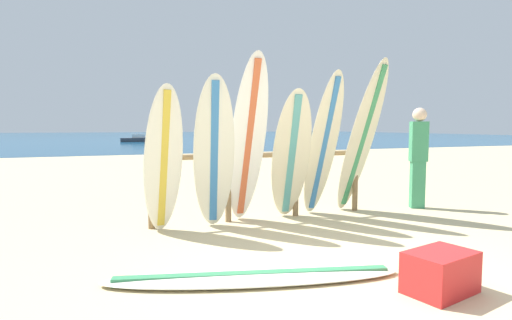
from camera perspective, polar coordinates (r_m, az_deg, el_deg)
The scene contains 13 objects.
ground_plane at distance 4.04m, azimuth 14.11°, elevation -16.14°, with size 120.00×120.00×0.00m, color #D3BC8C.
ocean_water at distance 61.12m, azimuth -19.29°, elevation 3.17°, with size 120.00×80.00×0.01m, color navy.
surfboard_rack at distance 6.25m, azimuth 1.00°, elevation -1.70°, with size 3.48×0.09×1.14m.
surfboard_leaning_far_left at distance 5.48m, azimuth -12.88°, elevation 0.02°, with size 0.59×0.58×1.98m.
surfboard_leaning_left at distance 5.61m, azimuth -5.93°, elevation 0.97°, with size 0.65×0.65×2.13m.
surfboard_leaning_center_left at distance 5.82m, azimuth -1.13°, elevation 2.70°, with size 0.54×0.92×2.45m.
surfboard_leaning_center at distance 6.09m, azimuth 4.96°, elevation 0.55°, with size 0.73×0.95×1.97m.
surfboard_leaning_center_right at distance 6.34m, azimuth 9.41°, elevation 1.94°, with size 0.50×0.94×2.25m.
surfboard_leaning_right at distance 6.77m, azimuth 14.64°, elevation 2.96°, with size 0.69×1.05×2.48m.
surfboard_lying_on_sand at distance 3.94m, azimuth -0.29°, elevation -16.01°, with size 2.84×1.23×0.08m.
beachgoer_standing at distance 7.61m, azimuth 21.86°, elevation 0.90°, with size 0.33×0.28×1.75m.
small_boat_offshore at distance 38.83m, azimuth -16.18°, elevation 2.85°, with size 3.21×1.38×0.71m.
cooler_box at distance 3.95m, azimuth 24.49°, elevation -14.17°, with size 0.60×0.40×0.36m, color red.
Camera 1 is at (-2.21, -3.06, 1.43)m, focal length 28.46 mm.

